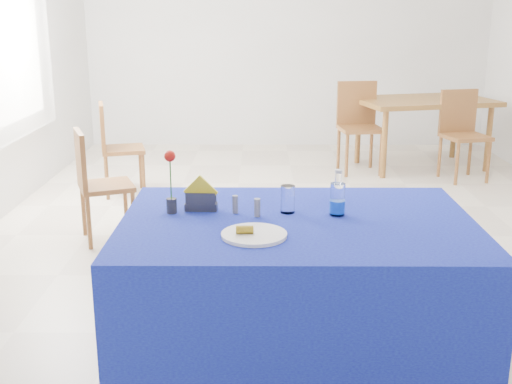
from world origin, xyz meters
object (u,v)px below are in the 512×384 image
plate (254,235)px  oak_table (424,106)px  water_bottle (337,200)px  chair_bg_left (358,120)px  chair_win_b (114,142)px  blue_table (296,297)px  chair_bg_right (462,128)px  chair_win_a (95,178)px

plate → oak_table: bearing=67.8°
water_bottle → chair_bg_left: 4.02m
chair_win_b → chair_bg_left: bearing=-83.1°
plate → water_bottle: water_bottle is taller
oak_table → chair_win_b: size_ratio=1.85×
chair_bg_left → blue_table: bearing=-109.2°
oak_table → chair_bg_right: (0.28, -0.49, -0.16)m
plate → chair_win_a: 2.36m
chair_bg_left → oak_table: bearing=5.9°
water_bottle → chair_bg_right: (1.70, 3.63, -0.31)m
chair_win_a → plate: bearing=-171.4°
water_bottle → oak_table: water_bottle is taller
water_bottle → chair_win_a: 2.35m
chair_win_a → water_bottle: bearing=-159.5°
water_bottle → plate: bearing=-141.9°
chair_bg_right → plate: bearing=-131.3°
chair_win_b → oak_table: bearing=-85.0°
oak_table → blue_table: bearing=-111.0°
oak_table → chair_win_a: chair_win_a is taller
oak_table → chair_bg_left: 0.75m
plate → chair_win_a: bearing=120.5°
plate → chair_win_b: size_ratio=0.32×
chair_bg_left → chair_bg_right: 1.06m
chair_bg_left → chair_win_b: size_ratio=1.10×
oak_table → chair_win_b: 3.33m
chair_win_a → blue_table: bearing=-164.2°
chair_win_a → chair_bg_left: bearing=-67.3°
plate → chair_win_b: (-1.33, 3.29, -0.27)m
oak_table → chair_bg_left: bearing=-167.2°
chair_bg_left → chair_win_a: (-2.26, -2.23, -0.06)m
plate → chair_bg_left: (1.07, 4.25, -0.22)m
oak_table → chair_bg_right: 0.58m
blue_table → chair_win_b: bearing=116.4°
water_bottle → chair_bg_left: size_ratio=0.23×
chair_bg_left → chair_win_b: 2.59m
chair_bg_right → water_bottle: bearing=-128.5°
blue_table → chair_win_b: size_ratio=1.86×
plate → water_bottle: bearing=38.1°
chair_bg_left → chair_bg_right: (1.01, -0.32, -0.03)m
blue_table → oak_table: (1.60, 4.19, 0.30)m
chair_bg_left → chair_bg_right: chair_bg_left is taller
plate → chair_win_b: chair_win_b is taller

